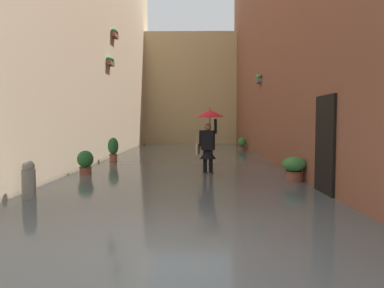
% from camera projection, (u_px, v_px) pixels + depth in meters
% --- Properties ---
extents(ground_plane, '(60.00, 60.00, 0.00)m').
position_uv_depth(ground_plane, '(185.00, 161.00, 14.84)').
color(ground_plane, slate).
extents(flood_water, '(7.40, 27.60, 0.07)m').
position_uv_depth(flood_water, '(185.00, 160.00, 14.84)').
color(flood_water, '#515B60').
rests_on(flood_water, ground_plane).
extents(building_facade_right, '(2.04, 25.60, 11.90)m').
position_uv_depth(building_facade_right, '(82.00, 16.00, 14.54)').
color(building_facade_right, beige).
rests_on(building_facade_right, ground_plane).
extents(building_facade_far, '(10.20, 1.80, 8.05)m').
position_uv_depth(building_facade_far, '(191.00, 90.00, 26.27)').
color(building_facade_far, tan).
rests_on(building_facade_far, ground_plane).
extents(person_wading, '(0.87, 0.87, 2.06)m').
position_uv_depth(person_wading, '(209.00, 131.00, 10.65)').
color(person_wading, '#4C4233').
rests_on(person_wading, ground_plane).
extents(potted_plant_far_left, '(0.61, 0.61, 0.71)m').
position_uv_depth(potted_plant_far_left, '(294.00, 168.00, 9.29)').
color(potted_plant_far_left, brown).
rests_on(potted_plant_far_left, ground_plane).
extents(potted_plant_mid_right, '(0.41, 0.41, 1.02)m').
position_uv_depth(potted_plant_mid_right, '(113.00, 149.00, 13.89)').
color(potted_plant_mid_right, '#9E563D').
rests_on(potted_plant_mid_right, ground_plane).
extents(potted_plant_near_right, '(0.47, 0.47, 0.78)m').
position_uv_depth(potted_plant_near_right, '(85.00, 162.00, 10.58)').
color(potted_plant_near_right, brown).
rests_on(potted_plant_near_right, ground_plane).
extents(potted_plant_near_left, '(0.46, 0.46, 0.76)m').
position_uv_depth(potted_plant_near_left, '(242.00, 144.00, 20.00)').
color(potted_plant_near_left, brown).
rests_on(potted_plant_near_left, ground_plane).
extents(mooring_bollard, '(0.27, 0.27, 0.85)m').
position_uv_depth(mooring_bollard, '(29.00, 181.00, 7.20)').
color(mooring_bollard, gray).
rests_on(mooring_bollard, ground_plane).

